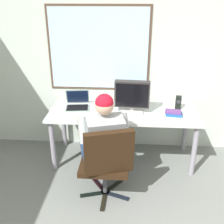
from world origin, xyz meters
name	(u,v)px	position (x,y,z in m)	size (l,w,h in m)	color
wall_rear	(140,55)	(-0.03, 2.65, 1.34)	(5.06, 0.08, 2.68)	beige
desk	(123,117)	(-0.21, 2.22, 0.63)	(1.88, 0.73, 0.72)	gray
office_chair	(107,160)	(-0.36, 1.40, 0.52)	(0.59, 0.59, 0.92)	black
person_seated	(103,139)	(-0.42, 1.65, 0.62)	(0.63, 0.82, 1.19)	navy
crt_monitor	(132,95)	(-0.11, 2.21, 0.93)	(0.44, 0.25, 0.40)	beige
laptop	(77,103)	(-0.82, 2.32, 0.77)	(0.34, 0.35, 0.22)	gray
wine_glass	(97,108)	(-0.53, 2.03, 0.83)	(0.08, 0.08, 0.16)	silver
desk_speaker	(178,102)	(0.49, 2.36, 0.80)	(0.09, 0.10, 0.16)	black
book_stack	(174,113)	(0.40, 2.14, 0.74)	(0.22, 0.16, 0.06)	#1B559A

